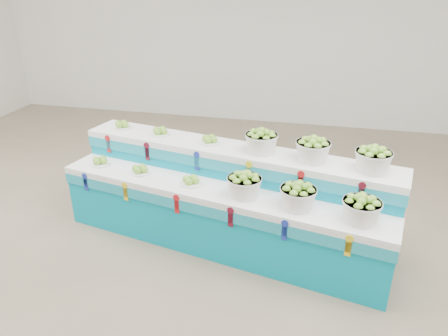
{
  "coord_description": "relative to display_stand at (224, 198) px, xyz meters",
  "views": [
    {
      "loc": [
        1.52,
        -3.17,
        2.7
      ],
      "look_at": [
        0.6,
        0.72,
        0.87
      ],
      "focal_mm": 33.69,
      "sensor_mm": 36.0,
      "label": 1
    }
  ],
  "objects": [
    {
      "name": "basket_upper_mid",
      "position": [
        0.89,
        0.04,
        0.63
      ],
      "size": [
        0.4,
        0.4,
        0.25
      ],
      "primitive_type": null,
      "rotation": [
        0.0,
        0.0,
        -0.2
      ],
      "color": "silver",
      "rests_on": "display_stand"
    },
    {
      "name": "back_wall",
      "position": [
        -0.6,
        4.28,
        1.49
      ],
      "size": [
        10.0,
        0.0,
        10.0
      ],
      "primitive_type": "plane",
      "rotation": [
        1.57,
        0.0,
        0.0
      ],
      "color": "silver",
      "rests_on": "ground"
    },
    {
      "name": "ground",
      "position": [
        -0.6,
        -0.72,
        -0.51
      ],
      "size": [
        10.0,
        10.0,
        0.0
      ],
      "primitive_type": "plane",
      "color": "#6B5E4B",
      "rests_on": "ground"
    },
    {
      "name": "display_stand",
      "position": [
        0.0,
        0.0,
        0.0
      ],
      "size": [
        3.72,
        1.64,
        1.02
      ],
      "primitive_type": null,
      "rotation": [
        0.0,
        0.0,
        -0.2
      ],
      "color": "#0496B6",
      "rests_on": "ground"
    },
    {
      "name": "plate_lower_left",
      "position": [
        -1.48,
        0.08,
        0.26
      ],
      "size": [
        0.25,
        0.25,
        0.1
      ],
      "primitive_type": "cylinder",
      "rotation": [
        0.0,
        0.0,
        -0.2
      ],
      "color": "white",
      "rests_on": "display_stand"
    },
    {
      "name": "plate_upper_mid",
      "position": [
        -0.85,
        0.4,
        0.56
      ],
      "size": [
        0.25,
        0.25,
        0.1
      ],
      "primitive_type": "cylinder",
      "rotation": [
        0.0,
        0.0,
        -0.2
      ],
      "color": "white",
      "rests_on": "display_stand"
    },
    {
      "name": "plate_lower_right",
      "position": [
        -0.32,
        -0.16,
        0.26
      ],
      "size": [
        0.25,
        0.25,
        0.1
      ],
      "primitive_type": "cylinder",
      "rotation": [
        0.0,
        0.0,
        -0.2
      ],
      "color": "white",
      "rests_on": "display_stand"
    },
    {
      "name": "basket_lower_right",
      "position": [
        1.36,
        -0.51,
        0.33
      ],
      "size": [
        0.4,
        0.4,
        0.25
      ],
      "primitive_type": null,
      "rotation": [
        0.0,
        0.0,
        -0.2
      ],
      "color": "silver",
      "rests_on": "display_stand"
    },
    {
      "name": "basket_upper_right",
      "position": [
        1.45,
        -0.07,
        0.63
      ],
      "size": [
        0.4,
        0.4,
        0.25
      ],
      "primitive_type": null,
      "rotation": [
        0.0,
        0.0,
        -0.2
      ],
      "color": "silver",
      "rests_on": "display_stand"
    },
    {
      "name": "basket_lower_mid",
      "position": [
        0.8,
        -0.39,
        0.33
      ],
      "size": [
        0.4,
        0.4,
        0.25
      ],
      "primitive_type": null,
      "rotation": [
        0.0,
        0.0,
        -0.2
      ],
      "color": "silver",
      "rests_on": "display_stand"
    },
    {
      "name": "plate_lower_mid",
      "position": [
        -0.94,
        -0.03,
        0.26
      ],
      "size": [
        0.25,
        0.25,
        0.1
      ],
      "primitive_type": "cylinder",
      "rotation": [
        0.0,
        0.0,
        -0.2
      ],
      "color": "white",
      "rests_on": "display_stand"
    },
    {
      "name": "plate_upper_left",
      "position": [
        -1.39,
        0.52,
        0.56
      ],
      "size": [
        0.25,
        0.25,
        0.1
      ],
      "primitive_type": "cylinder",
      "rotation": [
        0.0,
        0.0,
        -0.2
      ],
      "color": "white",
      "rests_on": "display_stand"
    },
    {
      "name": "basket_lower_left",
      "position": [
        0.27,
        -0.28,
        0.33
      ],
      "size": [
        0.4,
        0.4,
        0.25
      ],
      "primitive_type": null,
      "rotation": [
        0.0,
        0.0,
        -0.2
      ],
      "color": "silver",
      "rests_on": "display_stand"
    },
    {
      "name": "plate_upper_right",
      "position": [
        -0.22,
        0.27,
        0.56
      ],
      "size": [
        0.25,
        0.25,
        0.1
      ],
      "primitive_type": "cylinder",
      "rotation": [
        0.0,
        0.0,
        -0.2
      ],
      "color": "white",
      "rests_on": "display_stand"
    },
    {
      "name": "basket_upper_left",
      "position": [
        0.36,
        0.15,
        0.63
      ],
      "size": [
        0.4,
        0.4,
        0.25
      ],
      "primitive_type": null,
      "rotation": [
        0.0,
        0.0,
        -0.2
      ],
      "color": "silver",
      "rests_on": "display_stand"
    }
  ]
}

